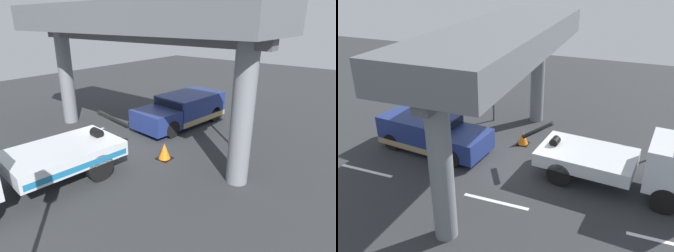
% 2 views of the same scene
% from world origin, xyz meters
% --- Properties ---
extents(ground_plane, '(60.00, 40.00, 0.10)m').
position_xyz_m(ground_plane, '(0.00, 0.00, -0.05)').
color(ground_plane, '#2D3033').
extents(lane_stripe_west, '(2.60, 0.16, 0.01)m').
position_xyz_m(lane_stripe_west, '(-6.00, -2.83, 0.00)').
color(lane_stripe_west, silver).
rests_on(lane_stripe_west, ground).
extents(lane_stripe_mid, '(2.60, 0.16, 0.01)m').
position_xyz_m(lane_stripe_mid, '(0.00, -2.83, 0.00)').
color(lane_stripe_mid, silver).
rests_on(lane_stripe_mid, ground).
extents(tow_truck_white, '(7.34, 2.99, 2.46)m').
position_xyz_m(tow_truck_white, '(4.71, -0.08, 1.20)').
color(tow_truck_white, silver).
rests_on(tow_truck_white, ground).
extents(towed_van_green, '(5.39, 2.69, 1.58)m').
position_xyz_m(towed_van_green, '(-4.50, 0.01, 0.78)').
color(towed_van_green, navy).
rests_on(towed_van_green, ground).
extents(overpass_structure, '(3.60, 12.09, 5.98)m').
position_xyz_m(overpass_structure, '(-0.82, 0.00, 5.12)').
color(overpass_structure, slate).
rests_on(overpass_structure, ground).
extents(traffic_light_near, '(0.39, 0.32, 4.45)m').
position_xyz_m(traffic_light_near, '(-2.98, 4.08, 3.24)').
color(traffic_light_near, '#515456').
rests_on(traffic_light_near, ground).
extents(traffic_cone_orange, '(0.57, 0.57, 0.68)m').
position_xyz_m(traffic_cone_orange, '(-0.56, 1.96, 0.32)').
color(traffic_cone_orange, orange).
rests_on(traffic_cone_orange, ground).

